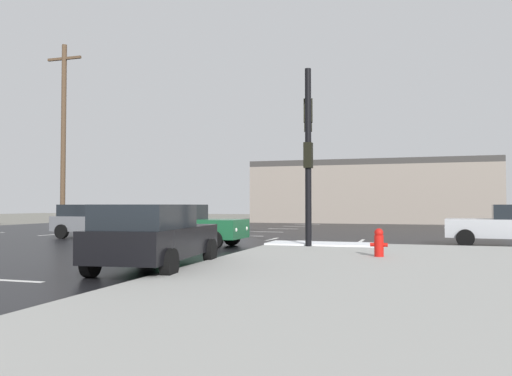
{
  "coord_description": "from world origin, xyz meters",
  "views": [
    {
      "loc": [
        8.23,
        -22.8,
        1.6
      ],
      "look_at": [
        -0.28,
        4.88,
        2.53
      ],
      "focal_mm": 36.3,
      "sensor_mm": 36.0,
      "label": 1
    }
  ],
  "objects_px": {
    "sedan_white": "(136,215)",
    "utility_pole_far": "(63,134)",
    "traffic_signal_mast": "(308,133)",
    "fire_hydrant": "(379,242)",
    "sedan_green": "(182,224)",
    "sedan_grey": "(98,220)",
    "sedan_black": "(154,236)"
  },
  "relations": [
    {
      "from": "sedan_black",
      "to": "sedan_white",
      "type": "distance_m",
      "value": 27.06
    },
    {
      "from": "sedan_white",
      "to": "utility_pole_far",
      "type": "height_order",
      "value": "utility_pole_far"
    },
    {
      "from": "sedan_black",
      "to": "sedan_green",
      "type": "distance_m",
      "value": 7.29
    },
    {
      "from": "sedan_white",
      "to": "utility_pole_far",
      "type": "relative_size",
      "value": 0.43
    },
    {
      "from": "traffic_signal_mast",
      "to": "fire_hydrant",
      "type": "xyz_separation_m",
      "value": [
        2.93,
        -4.6,
        -3.81
      ]
    },
    {
      "from": "traffic_signal_mast",
      "to": "sedan_grey",
      "type": "bearing_deg",
      "value": 69.52
    },
    {
      "from": "sedan_white",
      "to": "utility_pole_far",
      "type": "bearing_deg",
      "value": -171.25
    },
    {
      "from": "fire_hydrant",
      "to": "sedan_black",
      "type": "relative_size",
      "value": 0.17
    },
    {
      "from": "utility_pole_far",
      "to": "sedan_white",
      "type": "bearing_deg",
      "value": 94.7
    },
    {
      "from": "sedan_white",
      "to": "sedan_grey",
      "type": "bearing_deg",
      "value": -152.65
    },
    {
      "from": "sedan_white",
      "to": "sedan_green",
      "type": "distance_m",
      "value": 19.95
    },
    {
      "from": "traffic_signal_mast",
      "to": "utility_pole_far",
      "type": "height_order",
      "value": "utility_pole_far"
    },
    {
      "from": "traffic_signal_mast",
      "to": "sedan_white",
      "type": "xyz_separation_m",
      "value": [
        -16.08,
        14.8,
        -3.49
      ]
    },
    {
      "from": "sedan_white",
      "to": "sedan_green",
      "type": "bearing_deg",
      "value": -140.84
    },
    {
      "from": "sedan_white",
      "to": "fire_hydrant",
      "type": "bearing_deg",
      "value": -131.54
    },
    {
      "from": "fire_hydrant",
      "to": "sedan_white",
      "type": "relative_size",
      "value": 0.17
    },
    {
      "from": "sedan_black",
      "to": "sedan_grey",
      "type": "xyz_separation_m",
      "value": [
        -8.34,
        10.05,
        0.0
      ]
    },
    {
      "from": "sedan_white",
      "to": "traffic_signal_mast",
      "type": "bearing_deg",
      "value": -128.59
    },
    {
      "from": "utility_pole_far",
      "to": "fire_hydrant",
      "type": "bearing_deg",
      "value": -28.75
    },
    {
      "from": "sedan_grey",
      "to": "sedan_white",
      "type": "bearing_deg",
      "value": 114.25
    },
    {
      "from": "sedan_grey",
      "to": "sedan_green",
      "type": "distance_m",
      "value": 6.65
    },
    {
      "from": "fire_hydrant",
      "to": "sedan_grey",
      "type": "distance_m",
      "value": 14.76
    },
    {
      "from": "sedan_black",
      "to": "sedan_green",
      "type": "height_order",
      "value": "same"
    },
    {
      "from": "fire_hydrant",
      "to": "sedan_white",
      "type": "xyz_separation_m",
      "value": [
        -19.0,
        19.4,
        0.32
      ]
    },
    {
      "from": "sedan_green",
      "to": "sedan_grey",
      "type": "bearing_deg",
      "value": 152.03
    },
    {
      "from": "utility_pole_far",
      "to": "traffic_signal_mast",
      "type": "bearing_deg",
      "value": -19.45
    },
    {
      "from": "traffic_signal_mast",
      "to": "sedan_grey",
      "type": "relative_size",
      "value": 1.38
    },
    {
      "from": "traffic_signal_mast",
      "to": "sedan_white",
      "type": "bearing_deg",
      "value": 36.06
    },
    {
      "from": "sedan_grey",
      "to": "sedan_green",
      "type": "xyz_separation_m",
      "value": [
        5.83,
        -3.21,
        0.0
      ]
    },
    {
      "from": "traffic_signal_mast",
      "to": "sedan_grey",
      "type": "xyz_separation_m",
      "value": [
        -10.43,
        1.68,
        -3.49
      ]
    },
    {
      "from": "sedan_green",
      "to": "traffic_signal_mast",
      "type": "bearing_deg",
      "value": 19.15
    },
    {
      "from": "sedan_white",
      "to": "sedan_black",
      "type": "bearing_deg",
      "value": -144.83
    }
  ]
}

